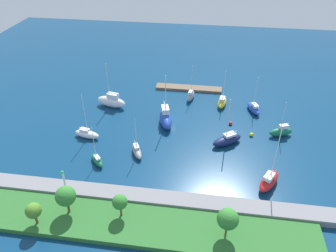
% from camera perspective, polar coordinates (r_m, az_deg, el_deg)
% --- Properties ---
extents(water, '(160.00, 160.00, 0.00)m').
position_cam_1_polar(water, '(80.38, 0.50, 1.06)').
color(water, navy).
rests_on(water, ground).
extents(pier_dock, '(18.94, 3.14, 0.71)m').
position_cam_1_polar(pier_dock, '(94.57, 3.67, 6.66)').
color(pier_dock, brown).
rests_on(pier_dock, ground).
extents(breakwater, '(71.83, 3.39, 1.34)m').
position_cam_1_polar(breakwater, '(59.43, -3.10, -12.55)').
color(breakwater, gray).
rests_on(breakwater, ground).
extents(shoreline_park, '(57.00, 8.69, 0.95)m').
position_cam_1_polar(shoreline_park, '(55.82, -4.27, -17.01)').
color(shoreline_park, '#2D6B2D').
rests_on(shoreline_park, ground).
extents(harbor_beacon, '(0.56, 0.56, 3.73)m').
position_cam_1_polar(harbor_beacon, '(61.89, -17.93, -8.65)').
color(harbor_beacon, silver).
rests_on(harbor_beacon, breakwater).
extents(park_tree_mideast, '(2.57, 2.57, 4.37)m').
position_cam_1_polar(park_tree_mideast, '(54.72, -8.48, -13.12)').
color(park_tree_mideast, brown).
rests_on(park_tree_mideast, shoreline_park).
extents(park_tree_east, '(3.39, 3.39, 5.44)m').
position_cam_1_polar(park_tree_east, '(51.80, 10.50, -15.82)').
color(park_tree_east, brown).
rests_on(park_tree_east, shoreline_park).
extents(park_tree_center, '(2.58, 2.58, 4.16)m').
position_cam_1_polar(park_tree_center, '(57.39, -22.63, -13.62)').
color(park_tree_center, brown).
rests_on(park_tree_center, shoreline_park).
extents(park_tree_midwest, '(3.43, 3.43, 5.37)m').
position_cam_1_polar(park_tree_midwest, '(56.80, -17.59, -11.70)').
color(park_tree_midwest, brown).
rests_on(park_tree_midwest, shoreline_park).
extents(sailboat_white_outer_mooring, '(6.27, 3.06, 11.30)m').
position_cam_1_polar(sailboat_white_outer_mooring, '(76.10, -14.11, -1.33)').
color(sailboat_white_outer_mooring, white).
rests_on(sailboat_white_outer_mooring, water).
extents(sailboat_gray_far_south, '(2.50, 5.42, 9.82)m').
position_cam_1_polar(sailboat_gray_far_south, '(88.93, 4.02, 5.34)').
color(sailboat_gray_far_south, gray).
rests_on(sailboat_gray_far_south, water).
extents(sailboat_blue_east_end, '(4.78, 8.43, 13.12)m').
position_cam_1_polar(sailboat_blue_east_end, '(77.90, -0.43, 1.43)').
color(sailboat_blue_east_end, '#2347B2').
rests_on(sailboat_blue_east_end, water).
extents(sailboat_green_mid_basin, '(4.14, 4.46, 8.78)m').
position_cam_1_polar(sailboat_green_mid_basin, '(68.27, -12.38, -5.86)').
color(sailboat_green_mid_basin, '#19724C').
rests_on(sailboat_green_mid_basin, water).
extents(sailboat_navy_inner_mooring, '(7.38, 6.18, 11.51)m').
position_cam_1_polar(sailboat_navy_inner_mooring, '(72.87, 10.37, -2.40)').
color(sailboat_navy_inner_mooring, '#141E4C').
rests_on(sailboat_navy_inner_mooring, water).
extents(sailboat_red_lone_north, '(5.37, 6.98, 12.62)m').
position_cam_1_polar(sailboat_red_lone_north, '(64.47, 17.37, -9.16)').
color(sailboat_red_lone_north, red).
rests_on(sailboat_red_lone_north, water).
extents(sailboat_yellow_center_basin, '(2.99, 6.39, 9.85)m').
position_cam_1_polar(sailboat_yellow_center_basin, '(87.16, 9.53, 4.25)').
color(sailboat_yellow_center_basin, yellow).
rests_on(sailboat_yellow_center_basin, water).
extents(sailboat_white_near_pier, '(8.36, 4.27, 12.06)m').
position_cam_1_polar(sailboat_white_near_pier, '(86.46, -9.93, 4.33)').
color(sailboat_white_near_pier, white).
rests_on(sailboat_white_near_pier, water).
extents(sailboat_gray_by_breakwater, '(3.77, 5.41, 9.19)m').
position_cam_1_polar(sailboat_gray_by_breakwater, '(69.23, -5.50, -4.39)').
color(sailboat_gray_by_breakwater, gray).
rests_on(sailboat_gray_by_breakwater, water).
extents(sailboat_blue_off_beacon, '(3.96, 6.37, 9.57)m').
position_cam_1_polar(sailboat_blue_off_beacon, '(86.08, 14.84, 3.04)').
color(sailboat_blue_off_beacon, '#2347B2').
rests_on(sailboat_blue_off_beacon, water).
extents(sailboat_green_along_channel, '(5.76, 3.40, 8.85)m').
position_cam_1_polar(sailboat_green_along_channel, '(78.60, 19.28, -0.93)').
color(sailboat_green_along_channel, '#19724C').
rests_on(sailboat_green_along_channel, water).
extents(mooring_buoy_red, '(0.86, 0.86, 0.86)m').
position_cam_1_polar(mooring_buoy_red, '(79.84, 10.96, 0.47)').
color(mooring_buoy_red, red).
rests_on(mooring_buoy_red, water).
extents(mooring_buoy_yellow, '(0.87, 0.87, 0.87)m').
position_cam_1_polar(mooring_buoy_yellow, '(76.96, 14.49, -1.47)').
color(mooring_buoy_yellow, yellow).
rests_on(mooring_buoy_yellow, water).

